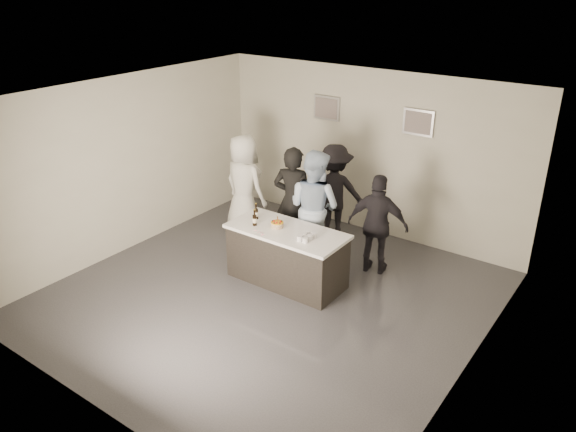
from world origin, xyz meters
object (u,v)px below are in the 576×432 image
object	(u,v)px
bar_counter	(287,256)
person_main_blue	(314,207)
beer_bottle_a	(256,211)
beer_bottle_b	(255,218)
person_guest_left	(244,185)
person_guest_right	(378,225)
person_guest_back	(334,192)
cake	(277,225)
person_main_black	(293,201)

from	to	relation	value
bar_counter	person_main_blue	bearing A→B (deg)	94.29
beer_bottle_a	bar_counter	bearing A→B (deg)	-4.32
beer_bottle_b	person_guest_left	bearing A→B (deg)	135.33
person_guest_right	person_guest_back	size ratio (longest dim) A/B	0.95
bar_counter	cake	distance (m)	0.52
bar_counter	person_main_blue	size ratio (longest dim) A/B	0.96
bar_counter	cake	bearing A→B (deg)	-178.63
person_main_black	person_guest_right	distance (m)	1.50
bar_counter	person_guest_left	xyz separation A→B (m)	(-1.71, 1.03, 0.48)
bar_counter	person_guest_right	bearing A→B (deg)	48.98
person_guest_left	person_guest_back	bearing A→B (deg)	-142.85
person_main_blue	person_guest_right	bearing A→B (deg)	-160.82
person_guest_left	person_guest_right	xyz separation A→B (m)	(2.68, 0.08, -0.10)
person_guest_right	beer_bottle_b	bearing A→B (deg)	28.06
person_guest_left	beer_bottle_b	bearing A→B (deg)	143.81
bar_counter	person_guest_right	distance (m)	1.53
cake	beer_bottle_b	world-z (taller)	beer_bottle_b
bar_counter	person_main_black	xyz separation A→B (m)	(-0.50, 0.88, 0.50)
person_guest_right	person_main_black	bearing A→B (deg)	-3.43
person_main_blue	person_guest_right	xyz separation A→B (m)	(1.04, 0.26, -0.14)
person_guest_left	person_guest_right	size ratio (longest dim) A/B	1.12
cake	person_guest_back	xyz separation A→B (m)	(-0.09, 1.82, -0.06)
cake	person_main_blue	world-z (taller)	person_main_blue
person_guest_right	cake	bearing A→B (deg)	31.47
person_main_blue	person_guest_right	size ratio (longest dim) A/B	1.17
beer_bottle_a	person_guest_left	xyz separation A→B (m)	(-1.07, 0.99, -0.10)
person_guest_left	cake	bearing A→B (deg)	154.24
person_main_black	person_guest_left	world-z (taller)	person_main_black
person_main_black	person_main_blue	xyz separation A→B (m)	(0.44, -0.02, 0.01)
bar_counter	person_guest_back	xyz separation A→B (m)	(-0.27, 1.82, 0.43)
cake	beer_bottle_b	distance (m)	0.37
beer_bottle_b	person_main_blue	xyz separation A→B (m)	(0.44, 1.01, -0.06)
bar_counter	person_main_blue	xyz separation A→B (m)	(-0.06, 0.85, 0.52)
cake	person_main_blue	xyz separation A→B (m)	(0.12, 0.86, 0.03)
beer_bottle_a	person_main_black	distance (m)	0.84
bar_counter	person_guest_back	size ratio (longest dim) A/B	1.06
person_guest_left	person_guest_back	world-z (taller)	person_guest_left
person_guest_back	beer_bottle_a	bearing A→B (deg)	48.53
beer_bottle_b	person_guest_back	world-z (taller)	person_guest_back
cake	beer_bottle_a	xyz separation A→B (m)	(-0.46, 0.05, 0.09)
cake	person_main_blue	distance (m)	0.87
beer_bottle_a	beer_bottle_b	xyz separation A→B (m)	(0.13, -0.20, 0.00)
person_guest_left	bar_counter	bearing A→B (deg)	157.27
person_main_black	person_guest_back	bearing A→B (deg)	-118.60
beer_bottle_a	person_guest_back	distance (m)	1.81
bar_counter	beer_bottle_b	xyz separation A→B (m)	(-0.50, -0.16, 0.58)
person_guest_left	person_guest_right	world-z (taller)	person_guest_left
beer_bottle_a	person_main_blue	bearing A→B (deg)	54.48
beer_bottle_b	person_guest_back	bearing A→B (deg)	83.38
beer_bottle_a	person_guest_right	size ratio (longest dim) A/B	0.16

